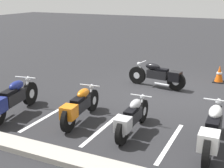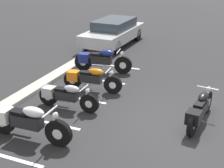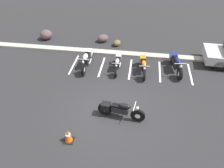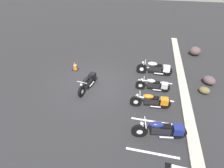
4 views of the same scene
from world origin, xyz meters
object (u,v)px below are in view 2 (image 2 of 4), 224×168
at_px(motorcycle_black_featured, 200,110).
at_px(parked_bike_1, 65,96).
at_px(car_silver, 113,32).
at_px(parked_bike_2, 89,79).
at_px(parked_bike_0, 25,121).
at_px(parked_bike_3, 100,60).

xyz_separation_m(motorcycle_black_featured, parked_bike_1, (-0.52, 3.81, -0.03)).
xyz_separation_m(motorcycle_black_featured, car_silver, (6.70, 5.21, 0.24)).
distance_m(motorcycle_black_featured, car_silver, 8.49).
xyz_separation_m(parked_bike_1, parked_bike_2, (1.47, -0.07, 0.02)).
relative_size(motorcycle_black_featured, car_silver, 0.48).
height_order(parked_bike_0, parked_bike_3, parked_bike_0).
height_order(parked_bike_0, parked_bike_1, parked_bike_0).
bearing_deg(car_silver, parked_bike_2, 16.72).
bearing_deg(parked_bike_1, parked_bike_2, 86.21).
bearing_deg(parked_bike_1, parked_bike_3, 95.45).
height_order(parked_bike_0, parked_bike_2, parked_bike_0).
bearing_deg(parked_bike_2, parked_bike_0, -97.53).
xyz_separation_m(motorcycle_black_featured, parked_bike_2, (0.94, 3.74, -0.01)).
bearing_deg(motorcycle_black_featured, parked_bike_3, 63.97).
distance_m(parked_bike_0, parked_bike_3, 5.14).
distance_m(parked_bike_0, car_silver, 9.15).
distance_m(motorcycle_black_featured, parked_bike_1, 3.85).
distance_m(parked_bike_1, car_silver, 7.36).
bearing_deg(parked_bike_2, car_silver, 99.05).
xyz_separation_m(parked_bike_0, parked_bike_2, (3.30, -0.13, -0.05)).
distance_m(motorcycle_black_featured, parked_bike_3, 5.02).
xyz_separation_m(parked_bike_0, car_silver, (9.05, 1.34, 0.20)).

